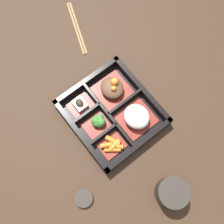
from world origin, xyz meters
The scene contains 11 objects.
ground_plane centered at (0.00, 0.00, 0.00)m, with size 3.00×3.00×0.00m, color #382619.
bento_base centered at (0.00, 0.00, 0.01)m, with size 0.27×0.25×0.01m.
bento_rim centered at (0.00, 0.00, 0.02)m, with size 0.27×0.25×0.04m.
bowl_stew centered at (-0.06, 0.05, 0.03)m, with size 0.10×0.10×0.05m.
bowl_rice centered at (0.06, 0.05, 0.03)m, with size 0.10×0.10×0.05m.
bowl_tofu centered at (-0.08, -0.06, 0.02)m, with size 0.06×0.07×0.03m.
bowl_greens centered at (0.00, -0.05, 0.03)m, with size 0.06×0.07×0.03m.
bowl_carrots centered at (0.08, -0.06, 0.02)m, with size 0.06×0.07×0.02m.
tea_cup centered at (0.28, -0.02, 0.04)m, with size 0.09×0.09×0.07m.
chopsticks centered at (-0.32, 0.10, 0.00)m, with size 0.21×0.09×0.01m.
sauce_dish centered at (0.15, -0.22, 0.01)m, with size 0.05×0.05×0.01m.
Camera 1 is at (0.18, -0.14, 0.78)m, focal length 42.00 mm.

